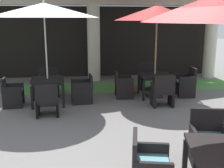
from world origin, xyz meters
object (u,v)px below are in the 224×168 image
Objects in this scene: patio_chair_near_foreground_west at (123,85)px; patio_chair_mid_left_east at (83,89)px; patio_chair_near_foreground_east at (186,83)px; patio_umbrella_mid_left at (44,11)px; terracotta_urn at (133,89)px; patio_table_near_foreground at (155,77)px; patio_chair_mid_left_west at (12,93)px; patio_chair_mid_left_south at (47,101)px; patio_chair_near_foreground_north at (148,77)px; patio_chair_far_back_west at (149,168)px; patio_table_mid_left at (48,82)px; patio_chair_near_foreground_south at (163,92)px; patio_chair_mid_left_north at (49,82)px; patio_chair_far_back_north at (209,140)px; patio_umbrella_near_foreground at (157,13)px.

patio_chair_near_foreground_west is 1.04× the size of patio_chair_mid_left_east.
patio_chair_near_foreground_east reaches higher than patio_chair_near_foreground_west.
patio_umbrella_mid_left reaches higher than terracotta_urn.
patio_chair_mid_left_west is at bearing -173.00° from patio_table_near_foreground.
patio_chair_mid_left_east reaches higher than patio_table_near_foreground.
patio_table_near_foreground is 1.20× the size of patio_chair_mid_left_west.
patio_chair_near_foreground_east reaches higher than patio_chair_mid_left_south.
patio_chair_far_back_west is (-1.41, -5.88, -0.00)m from patio_chair_near_foreground_north.
patio_chair_near_foreground_north is (1.02, 0.96, 0.03)m from patio_chair_near_foreground_west.
patio_chair_mid_left_south reaches higher than patio_table_mid_left.
patio_chair_near_foreground_south is 3.11m from patio_chair_mid_left_south.
patio_chair_near_foreground_north reaches higher than patio_chair_mid_left_north.
patio_chair_near_foreground_east is 1.04× the size of patio_chair_far_back_north.
patio_umbrella_near_foreground reaches higher than patio_chair_mid_left_west.
patio_chair_far_back_north reaches higher than patio_chair_mid_left_west.
patio_chair_mid_left_east is (-1.23, -0.38, -0.00)m from patio_chair_near_foreground_west.
patio_chair_far_back_north reaches higher than patio_table_mid_left.
patio_chair_near_foreground_east is at bearing -1.87° from patio_umbrella_near_foreground.
patio_chair_far_back_north is (-0.15, -4.08, -2.14)m from patio_umbrella_near_foreground.
patio_chair_near_foreground_west is 0.97× the size of patio_chair_mid_left_south.
patio_chair_mid_left_south reaches higher than patio_chair_near_foreground_west.
patio_chair_near_foreground_south reaches higher than patio_chair_far_back_west.
patio_umbrella_mid_left is at bearing -172.30° from patio_umbrella_near_foreground.
terracotta_urn is at bearing 151.34° from patio_table_near_foreground.
patio_chair_near_foreground_east reaches higher than patio_chair_far_back_north.
patio_umbrella_near_foreground is 3.09× the size of patio_chair_near_foreground_south.
patio_chair_far_back_north is at bearing 119.38° from patio_chair_mid_left_north.
patio_chair_near_foreground_east is 0.98× the size of patio_chair_near_foreground_north.
patio_chair_near_foreground_south is 1.04× the size of patio_chair_far_back_west.
patio_chair_near_foreground_east is 1.14× the size of patio_chair_mid_left_east.
patio_table_mid_left is (-3.20, -0.43, 0.02)m from patio_table_near_foreground.
patio_chair_far_back_north is at bearing 89.84° from patio_chair_near_foreground_north.
patio_umbrella_mid_left is at bearing 25.73° from patio_chair_near_foreground_north.
patio_umbrella_near_foreground is at bearing 7.70° from patio_table_mid_left.
terracotta_urn is at bearing 16.36° from patio_umbrella_mid_left.
patio_chair_mid_left_north is at bearing -100.87° from patio_chair_near_foreground_west.
patio_umbrella_near_foreground is 3.22× the size of patio_chair_far_back_north.
patio_chair_near_foreground_west is at bearing -77.42° from patio_chair_mid_left_east.
patio_table_mid_left is at bearing 90.00° from patio_chair_mid_left_south.
patio_chair_near_foreground_east is (1.99, -0.06, 0.03)m from patio_chair_near_foreground_west.
patio_chair_mid_left_south is at bearing -53.93° from patio_chair_near_foreground_west.
patio_chair_mid_left_south is at bearing -85.28° from patio_umbrella_mid_left.
patio_table_mid_left is at bearing -172.30° from patio_umbrella_near_foreground.
patio_chair_near_foreground_east reaches higher than patio_chair_mid_left_east.
patio_chair_mid_left_south is (0.08, -0.98, -2.19)m from patio_umbrella_mid_left.
patio_umbrella_near_foreground is 3.23m from patio_umbrella_mid_left.
patio_chair_far_back_north is (0.84, -4.11, 0.00)m from patio_chair_near_foreground_west.
patio_umbrella_near_foreground is 3.11× the size of patio_chair_near_foreground_east.
patio_table_near_foreground is 1.04× the size of patio_chair_near_foreground_south.
patio_chair_near_foreground_west is at bearing 90.00° from patio_chair_near_foreground_east.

